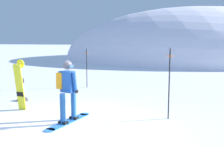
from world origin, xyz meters
The scene contains 7 objects.
ground_plane centered at (0.00, 0.00, 0.00)m, with size 300.00×300.00×0.00m, color white.
ridge_peak_main centered at (1.42, 29.08, 0.00)m, with size 32.39×29.15×12.96m.
snowboarder_main centered at (-0.38, 0.49, 0.92)m, with size 0.65×1.82×1.71m.
spare_snowboard centered at (-2.40, 1.01, 0.84)m, with size 0.28×0.23×1.65m.
piste_marker_near centered at (-2.13, 5.45, 1.09)m, with size 0.20×0.20×1.91m.
piste_marker_far centered at (2.22, 1.70, 1.18)m, with size 0.20×0.20×2.07m.
rock_dark centered at (-3.24, 2.12, 0.00)m, with size 0.44×0.38×0.31m.
Camera 1 is at (3.02, -5.39, 2.22)m, focal length 39.90 mm.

